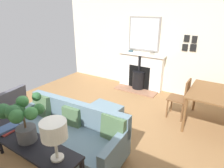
% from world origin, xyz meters
% --- Properties ---
extents(ground_plane, '(5.49, 5.64, 0.01)m').
position_xyz_m(ground_plane, '(0.00, 0.00, -0.00)').
color(ground_plane, olive).
extents(wall_left, '(0.12, 5.64, 2.76)m').
position_xyz_m(wall_left, '(-2.74, 0.00, 1.38)').
color(wall_left, silver).
rests_on(wall_left, ground).
extents(fireplace, '(0.62, 1.39, 1.06)m').
position_xyz_m(fireplace, '(-2.54, -0.18, 0.47)').
color(fireplace, '#93664C').
rests_on(fireplace, ground).
extents(mirror_over_mantel, '(0.04, 0.91, 0.92)m').
position_xyz_m(mirror_over_mantel, '(-2.66, -0.18, 1.58)').
color(mirror_over_mantel, gray).
extents(mantel_bowl_near, '(0.14, 0.14, 0.05)m').
position_xyz_m(mantel_bowl_near, '(-2.56, -0.53, 1.09)').
color(mantel_bowl_near, '#334C56').
rests_on(mantel_bowl_near, fireplace).
extents(mantel_bowl_far, '(0.14, 0.14, 0.04)m').
position_xyz_m(mantel_bowl_far, '(-2.56, 0.13, 1.09)').
color(mantel_bowl_far, '#9E9384').
rests_on(mantel_bowl_far, fireplace).
extents(sofa, '(0.93, 2.03, 0.80)m').
position_xyz_m(sofa, '(0.63, -0.02, 0.35)').
color(sofa, '#B2B2B7').
rests_on(sofa, ground).
extents(ottoman, '(0.59, 0.67, 0.40)m').
position_xyz_m(ottoman, '(-0.34, 0.03, 0.25)').
color(ottoman, '#B2B2B7').
rests_on(ottoman, ground).
extents(armchair_accent, '(0.74, 0.67, 0.81)m').
position_xyz_m(armchair_accent, '(0.66, -1.61, 0.47)').
color(armchair_accent, brown).
rests_on(armchair_accent, ground).
extents(console_table, '(0.36, 1.85, 0.79)m').
position_xyz_m(console_table, '(1.44, -0.01, 0.70)').
color(console_table, black).
rests_on(console_table, ground).
extents(table_lamp_far_end, '(0.27, 0.27, 0.45)m').
position_xyz_m(table_lamp_far_end, '(1.44, 0.68, 1.14)').
color(table_lamp_far_end, beige).
rests_on(table_lamp_far_end, console_table).
extents(potted_plant, '(0.46, 0.46, 0.57)m').
position_xyz_m(potted_plant, '(1.43, 0.13, 1.13)').
color(potted_plant, '#4C4C51').
rests_on(potted_plant, console_table).
extents(book_stack, '(0.27, 0.20, 0.05)m').
position_xyz_m(book_stack, '(1.44, -0.24, 0.82)').
color(book_stack, '#B23833').
rests_on(book_stack, console_table).
extents(dining_table, '(1.13, 0.89, 0.76)m').
position_xyz_m(dining_table, '(-1.47, 1.87, 0.67)').
color(dining_table, brown).
rests_on(dining_table, ground).
extents(dining_chair_near_fireplace, '(0.40, 0.40, 0.89)m').
position_xyz_m(dining_chair_near_fireplace, '(-1.47, 1.29, 0.52)').
color(dining_chair_near_fireplace, brown).
rests_on(dining_chair_near_fireplace, ground).
extents(photo_gallery_row, '(0.02, 0.34, 0.40)m').
position_xyz_m(photo_gallery_row, '(-2.67, 1.06, 1.43)').
color(photo_gallery_row, black).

